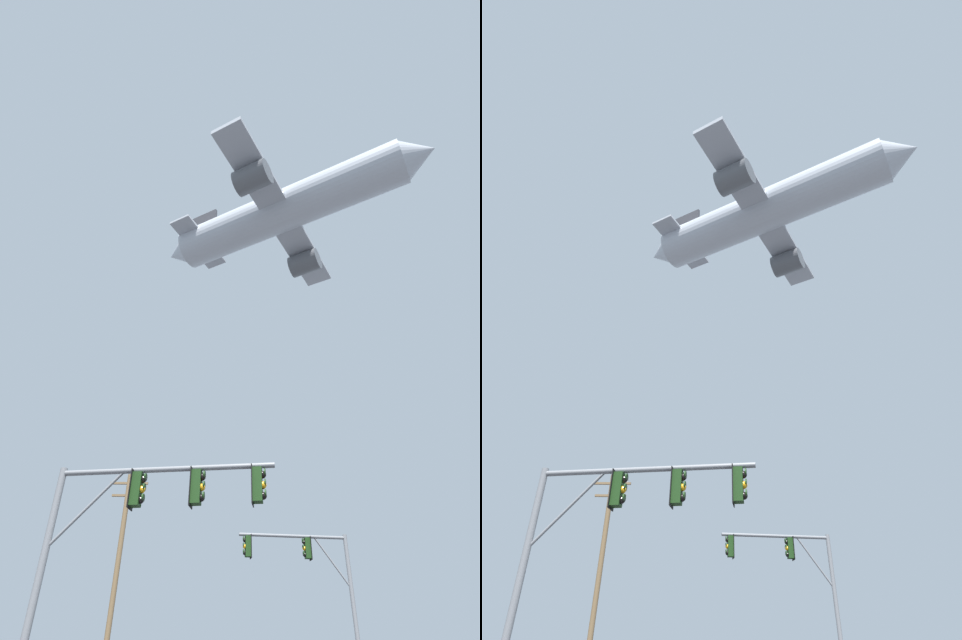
% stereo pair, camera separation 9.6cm
% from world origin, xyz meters
% --- Properties ---
extents(signal_pole_near, '(6.16, 1.12, 6.03)m').
position_xyz_m(signal_pole_near, '(-3.45, 8.61, 4.68)').
color(signal_pole_near, slate).
rests_on(signal_pole_near, ground).
extents(signal_pole_far, '(5.42, 0.95, 6.62)m').
position_xyz_m(signal_pole_far, '(3.02, 19.96, 4.93)').
color(signal_pole_far, slate).
rests_on(signal_pole_far, ground).
extents(utility_pole, '(2.20, 0.28, 10.46)m').
position_xyz_m(utility_pole, '(-6.89, 23.10, 5.54)').
color(utility_pole, brown).
rests_on(utility_pole, ground).
extents(airplane, '(24.01, 18.54, 7.09)m').
position_xyz_m(airplane, '(3.85, 22.61, 34.35)').
color(airplane, '#B7BCC6').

